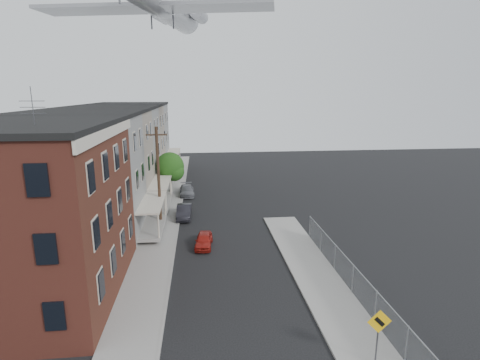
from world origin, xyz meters
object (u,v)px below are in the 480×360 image
at_px(street_tree, 171,168).
at_px(car_far, 187,190).
at_px(car_near, 204,240).
at_px(utility_pole, 159,176).
at_px(car_mid, 184,212).
at_px(airplane, 160,2).
at_px(warning_sign, 379,329).

relative_size(street_tree, car_far, 1.28).
distance_m(car_near, car_far, 15.40).
xyz_separation_m(utility_pole, car_mid, (2.00, 2.16, -4.04)).
distance_m(car_mid, car_far, 8.15).
relative_size(car_mid, airplane, 0.14).
bearing_deg(car_far, airplane, 172.97).
height_order(car_near, car_far, car_far).
bearing_deg(car_mid, street_tree, 103.36).
bearing_deg(car_far, car_mid, -93.40).
bearing_deg(airplane, car_far, -3.63).
distance_m(utility_pole, car_near, 7.51).
bearing_deg(street_tree, utility_pole, -91.89).
height_order(utility_pole, car_far, utility_pole).
bearing_deg(car_near, street_tree, 109.04).
relative_size(warning_sign, car_far, 0.69).
relative_size(utility_pole, car_near, 2.87).
xyz_separation_m(warning_sign, utility_pole, (-11.20, 19.03, 2.79)).
relative_size(utility_pole, airplane, 0.32).
bearing_deg(warning_sign, car_far, 107.41).
bearing_deg(utility_pole, street_tree, 88.11).
relative_size(warning_sign, utility_pole, 0.31).
height_order(street_tree, airplane, airplane).
height_order(car_mid, airplane, airplane).
xyz_separation_m(car_near, car_mid, (-1.80, 7.14, 0.10)).
xyz_separation_m(utility_pole, street_tree, (0.33, 9.92, -1.22)).
relative_size(warning_sign, car_near, 0.89).
bearing_deg(street_tree, car_far, 13.16).
xyz_separation_m(utility_pole, car_near, (3.80, -4.98, -4.14)).
distance_m(warning_sign, street_tree, 30.96).
bearing_deg(warning_sign, airplane, 110.93).
relative_size(utility_pole, street_tree, 1.73).
distance_m(warning_sign, utility_pole, 22.25).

